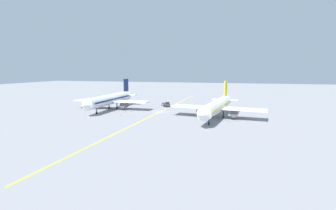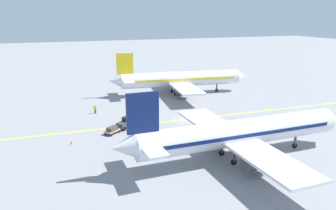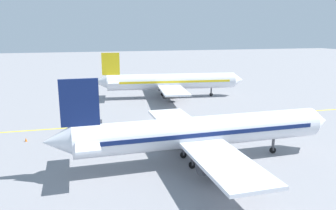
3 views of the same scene
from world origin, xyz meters
name	(u,v)px [view 1 (image 1 of 3)]	position (x,y,z in m)	size (l,w,h in m)	color
ground_plane	(159,112)	(0.00, 0.00, 0.00)	(400.00, 400.00, 0.00)	gray
apron_yellow_centreline	(159,112)	(0.00, 0.00, 0.00)	(0.40, 120.00, 0.01)	yellow
airplane_at_gate	(217,106)	(-19.95, 6.58, 3.71)	(28.41, 35.54, 10.60)	silver
airplane_adjacent_stand	(111,99)	(18.52, -0.54, 3.71)	(28.06, 35.44, 10.60)	silver
baggage_tug_dark	(167,105)	(0.81, -12.33, 0.90)	(3.01, 3.30, 2.11)	#333842
baggage_cart_trailing	(164,104)	(2.81, -14.95, 0.76)	(2.69, 2.92, 1.24)	gray
ground_crew_worker	(196,104)	(-10.10, -15.92, 0.91)	(0.27, 0.58, 1.68)	#23232D
traffic_cone_near_nose	(163,103)	(5.05, -21.77, 0.28)	(0.32, 0.32, 0.55)	orange
traffic_cone_mid_apron	(120,115)	(9.78, 9.83, 0.28)	(0.32, 0.32, 0.55)	orange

